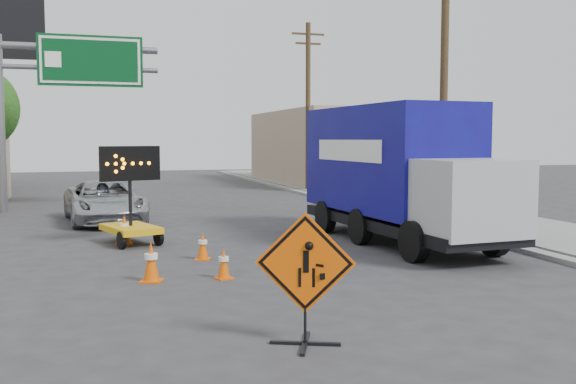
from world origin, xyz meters
name	(u,v)px	position (x,y,z in m)	size (l,w,h in m)	color
ground	(312,328)	(0.00, 0.00, 0.00)	(100.00, 100.00, 0.00)	#2D2D30
curb_right	(360,207)	(7.20, 15.00, 0.06)	(0.40, 60.00, 0.12)	gray
sidewalk_right	(411,205)	(9.50, 15.00, 0.07)	(4.00, 60.00, 0.15)	gray
building_right_far	(351,147)	(13.00, 30.00, 2.30)	(10.00, 14.00, 4.60)	tan
highway_gantry	(56,81)	(-4.43, 17.96, 5.07)	(6.18, 0.38, 6.90)	slate
utility_pole_near	(444,82)	(8.00, 10.00, 4.68)	(1.80, 0.26, 9.00)	#4B3A20
utility_pole_far	(308,104)	(8.00, 24.00, 4.68)	(1.80, 0.26, 9.00)	#4B3A20
construction_sign	(305,276)	(-0.35, -0.71, 0.97)	(1.28, 0.93, 1.83)	black
arrow_board	(131,222)	(-2.17, 8.71, 0.60)	(1.64, 2.11, 2.64)	#DBA30C
pickup_truck	(104,201)	(-2.76, 13.69, 0.71)	(2.36, 5.12, 1.42)	#B2B5BA
box_truck	(398,181)	(4.84, 6.92, 1.69)	(2.88, 7.96, 3.72)	black
cone_a	(224,263)	(-0.61, 3.74, 0.32)	(0.42, 0.42, 0.64)	#E45404
cone_b	(151,262)	(-2.03, 3.89, 0.40)	(0.53, 0.53, 0.80)	#E45404
cone_c	(203,246)	(-0.68, 5.92, 0.33)	(0.44, 0.44, 0.66)	#E45404
cone_d	(124,229)	(-2.33, 8.76, 0.40)	(0.47, 0.47, 0.80)	#E45404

